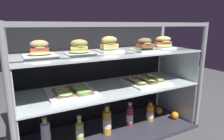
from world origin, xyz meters
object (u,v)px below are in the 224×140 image
at_px(juice_bottle_near_post, 130,116).
at_px(orange_fruit_beside_bottles, 159,111).
at_px(plated_roll_sandwich_near_right_corner, 109,46).
at_px(juice_bottle_front_fourth, 150,113).
at_px(plated_roll_sandwich_near_left_corner, 145,46).
at_px(plated_roll_sandwich_far_left, 163,43).
at_px(open_sandwich_tray_mid_left, 146,80).
at_px(juice_bottle_back_right, 80,131).
at_px(plated_roll_sandwich_mid_left, 40,52).
at_px(open_sandwich_tray_near_right_corner, 72,91).
at_px(plated_roll_sandwich_mid_right, 79,49).
at_px(juice_bottle_front_left_end, 107,122).
at_px(juice_bottle_back_left, 46,136).
at_px(orange_fruit_near_left_post, 175,115).

relative_size(juice_bottle_near_post, orange_fruit_beside_bottles, 2.89).
bearing_deg(plated_roll_sandwich_near_right_corner, juice_bottle_near_post, -5.91).
bearing_deg(juice_bottle_front_fourth, plated_roll_sandwich_near_left_corner, -153.99).
distance_m(plated_roll_sandwich_near_right_corner, plated_roll_sandwich_far_left, 0.52).
xyz_separation_m(open_sandwich_tray_mid_left, juice_bottle_front_fourth, (0.08, 0.03, -0.33)).
bearing_deg(juice_bottle_back_right, plated_roll_sandwich_near_left_corner, -5.70).
bearing_deg(plated_roll_sandwich_mid_left, plated_roll_sandwich_near_right_corner, 2.31).
xyz_separation_m(plated_roll_sandwich_near_left_corner, open_sandwich_tray_near_right_corner, (-0.59, 0.06, -0.30)).
distance_m(plated_roll_sandwich_mid_right, plated_roll_sandwich_near_left_corner, 0.53).
bearing_deg(open_sandwich_tray_near_right_corner, juice_bottle_front_left_end, -5.24).
height_order(plated_roll_sandwich_near_right_corner, open_sandwich_tray_mid_left, plated_roll_sandwich_near_right_corner).
distance_m(open_sandwich_tray_mid_left, juice_bottle_front_fourth, 0.34).
bearing_deg(juice_bottle_back_right, orange_fruit_beside_bottles, 4.88).
bearing_deg(orange_fruit_beside_bottles, plated_roll_sandwich_mid_left, -177.07).
bearing_deg(juice_bottle_back_left, plated_roll_sandwich_mid_right, -1.79).
height_order(plated_roll_sandwich_near_right_corner, juice_bottle_front_left_end, plated_roll_sandwich_near_right_corner).
distance_m(plated_roll_sandwich_far_left, juice_bottle_front_fourth, 0.65).
bearing_deg(plated_roll_sandwich_near_right_corner, orange_fruit_beside_bottles, 3.48).
height_order(plated_roll_sandwich_near_right_corner, orange_fruit_near_left_post, plated_roll_sandwich_near_right_corner).
height_order(plated_roll_sandwich_near_left_corner, open_sandwich_tray_near_right_corner, plated_roll_sandwich_near_left_corner).
xyz_separation_m(juice_bottle_back_right, juice_bottle_front_fourth, (0.69, 0.01, -0.01)).
distance_m(open_sandwich_tray_near_right_corner, juice_bottle_near_post, 0.60).
height_order(plated_roll_sandwich_mid_right, open_sandwich_tray_near_right_corner, plated_roll_sandwich_mid_right).
relative_size(juice_bottle_back_left, juice_bottle_front_fourth, 1.27).
height_order(plated_roll_sandwich_mid_left, juice_bottle_near_post, plated_roll_sandwich_mid_left).
distance_m(juice_bottle_back_left, juice_bottle_front_left_end, 0.47).
bearing_deg(orange_fruit_beside_bottles, plated_roll_sandwich_far_left, -128.16).
bearing_deg(open_sandwich_tray_near_right_corner, plated_roll_sandwich_mid_left, 178.02).
bearing_deg(open_sandwich_tray_mid_left, juice_bottle_front_fourth, 18.33).
relative_size(plated_roll_sandwich_mid_left, open_sandwich_tray_near_right_corner, 0.61).
height_order(plated_roll_sandwich_far_left, orange_fruit_near_left_post, plated_roll_sandwich_far_left).
relative_size(open_sandwich_tray_near_right_corner, orange_fruit_near_left_post, 4.82).
relative_size(open_sandwich_tray_mid_left, orange_fruit_beside_bottles, 4.63).
distance_m(plated_roll_sandwich_mid_right, orange_fruit_beside_bottles, 1.07).
bearing_deg(plated_roll_sandwich_far_left, plated_roll_sandwich_mid_left, 179.45).
relative_size(plated_roll_sandwich_near_right_corner, open_sandwich_tray_mid_left, 0.52).
relative_size(plated_roll_sandwich_mid_left, juice_bottle_back_right, 1.02).
bearing_deg(plated_roll_sandwich_near_right_corner, juice_bottle_back_right, -172.25).
bearing_deg(plated_roll_sandwich_near_left_corner, plated_roll_sandwich_mid_right, 173.86).
bearing_deg(plated_roll_sandwich_mid_left, juice_bottle_near_post, 0.09).
bearing_deg(plated_roll_sandwich_far_left, juice_bottle_back_right, -179.51).
height_order(plated_roll_sandwich_far_left, open_sandwich_tray_mid_left, plated_roll_sandwich_far_left).
xyz_separation_m(plated_roll_sandwich_mid_right, juice_bottle_front_left_end, (0.20, -0.02, -0.60)).
bearing_deg(open_sandwich_tray_mid_left, open_sandwich_tray_near_right_corner, 178.05).
bearing_deg(orange_fruit_near_left_post, plated_roll_sandwich_mid_right, 174.76).
bearing_deg(open_sandwich_tray_mid_left, juice_bottle_back_left, 178.50).
bearing_deg(plated_roll_sandwich_near_left_corner, juice_bottle_back_left, 175.33).
bearing_deg(plated_roll_sandwich_mid_left, juice_bottle_back_left, -138.91).
bearing_deg(orange_fruit_beside_bottles, plated_roll_sandwich_near_right_corner, -176.52).
height_order(open_sandwich_tray_mid_left, juice_bottle_front_fourth, open_sandwich_tray_mid_left).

